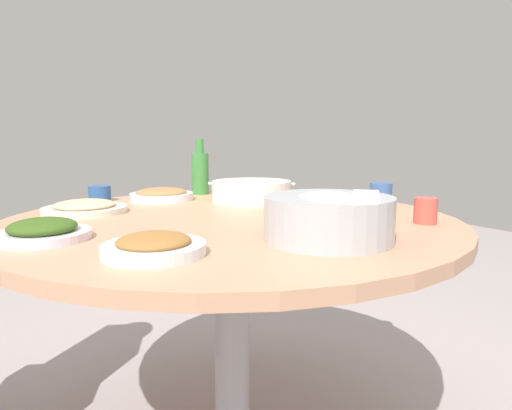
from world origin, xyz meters
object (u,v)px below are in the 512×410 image
object	(u,v)px
dish_greens	(43,231)
tea_cup_near	(100,194)
green_bottle	(200,172)
soup_bowl	(251,192)
round_dining_table	(231,249)
tea_cup_side	(425,211)
dish_tofu_braise	(162,195)
dish_eggplant	(332,208)
tea_cup_far	(381,193)
dish_noodles	(85,207)
dish_stirfry	(154,246)
rice_bowl	(329,217)

from	to	relation	value
dish_greens	tea_cup_near	xyz separation A→B (m)	(0.26, 0.56, 0.01)
tea_cup_near	dish_greens	bearing A→B (deg)	-114.72
green_bottle	soup_bowl	bearing A→B (deg)	-77.75
green_bottle	tea_cup_near	bearing A→B (deg)	179.71
round_dining_table	tea_cup_side	xyz separation A→B (m)	(0.39, -0.36, 0.13)
dish_tofu_braise	tea_cup_side	xyz separation A→B (m)	(0.43, -0.80, 0.01)
dish_eggplant	tea_cup_far	distance (m)	0.30
dish_greens	dish_noodles	bearing A→B (deg)	64.41
soup_bowl	tea_cup_near	distance (m)	0.54
dish_stirfry	dish_tofu_braise	bearing A→B (deg)	68.33
dish_greens	round_dining_table	bearing A→B (deg)	3.19
dish_stirfry	green_bottle	world-z (taller)	green_bottle
tea_cup_far	tea_cup_side	xyz separation A→B (m)	(-0.18, -0.32, -0.00)
dish_eggplant	tea_cup_side	size ratio (longest dim) A/B	3.56
soup_bowl	rice_bowl	bearing A→B (deg)	-106.22
dish_noodles	dish_eggplant	bearing A→B (deg)	-34.09
tea_cup_near	rice_bowl	bearing A→B (deg)	-72.98
dish_stirfry	tea_cup_far	distance (m)	0.94
dish_greens	tea_cup_side	world-z (taller)	tea_cup_side
dish_noodles	soup_bowl	bearing A→B (deg)	-6.25
round_dining_table	soup_bowl	distance (m)	0.35
round_dining_table	rice_bowl	distance (m)	0.40
dish_stirfry	dish_tofu_braise	world-z (taller)	dish_tofu_braise
dish_eggplant	tea_cup_near	bearing A→B (deg)	128.62
tea_cup_near	tea_cup_far	world-z (taller)	tea_cup_far
dish_stirfry	tea_cup_side	size ratio (longest dim) A/B	2.97
rice_bowl	dish_eggplant	bearing A→B (deg)	47.08
rice_bowl	dish_stirfry	world-z (taller)	rice_bowl
dish_eggplant	dish_noodles	bearing A→B (deg)	145.91
rice_bowl	dish_tofu_braise	xyz separation A→B (m)	(-0.08, 0.82, -0.03)
soup_bowl	dish_greens	distance (m)	0.76
round_dining_table	dish_noodles	xyz separation A→B (m)	(-0.34, 0.30, 0.11)
green_bottle	tea_cup_far	world-z (taller)	green_bottle
tea_cup_far	dish_stirfry	bearing A→B (deg)	-164.47
tea_cup_far	tea_cup_side	world-z (taller)	tea_cup_far
rice_bowl	round_dining_table	bearing A→B (deg)	96.07
rice_bowl	dish_eggplant	xyz separation A→B (m)	(0.24, 0.26, -0.03)
dish_eggplant	dish_tofu_braise	size ratio (longest dim) A/B	1.07
dish_stirfry	dish_noodles	size ratio (longest dim) A/B	0.82
dish_tofu_braise	green_bottle	world-z (taller)	green_bottle
dish_tofu_braise	rice_bowl	bearing A→B (deg)	-84.47
soup_bowl	dish_noodles	distance (m)	0.56
soup_bowl	dish_noodles	bearing A→B (deg)	173.75
green_bottle	tea_cup_far	bearing A→B (deg)	-53.57
dish_eggplant	dish_tofu_braise	bearing A→B (deg)	119.66
round_dining_table	dish_greens	size ratio (longest dim) A/B	6.22
rice_bowl	dish_eggplant	world-z (taller)	rice_bowl
dish_tofu_braise	dish_stirfry	bearing A→B (deg)	-111.67
soup_bowl	tea_cup_far	bearing A→B (deg)	-37.96
dish_greens	green_bottle	bearing A→B (deg)	40.61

